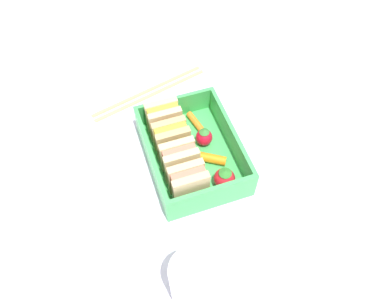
{
  "coord_description": "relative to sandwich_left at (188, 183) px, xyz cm",
  "views": [
    {
      "loc": [
        -29.47,
        10.1,
        47.78
      ],
      "look_at": [
        0.0,
        0.0,
        2.7
      ],
      "focal_mm": 35.0,
      "sensor_mm": 36.0,
      "label": 1
    }
  ],
  "objects": [
    {
      "name": "ground_plane",
      "position": [
        5.8,
        -2.5,
        -4.95
      ],
      "size": [
        120.0,
        120.0,
        2.0
      ],
      "primitive_type": "cube",
      "color": "silver"
    },
    {
      "name": "bento_tray",
      "position": [
        5.8,
        -2.5,
        -3.35
      ],
      "size": [
        17.28,
        12.91,
        1.2
      ],
      "primitive_type": "cube",
      "color": "#43B258",
      "rests_on": "ground_plane"
    },
    {
      "name": "bento_rim",
      "position": [
        5.8,
        -2.5,
        -0.72
      ],
      "size": [
        17.28,
        12.91,
        4.05
      ],
      "color": "#43B258",
      "rests_on": "bento_tray"
    },
    {
      "name": "sandwich_left",
      "position": [
        0.0,
        0.0,
        0.0
      ],
      "size": [
        3.14,
        5.0,
        5.5
      ],
      "color": "#DEB281",
      "rests_on": "bento_tray"
    },
    {
      "name": "sandwich_center_left",
      "position": [
        3.87,
        0.0,
        0.0
      ],
      "size": [
        3.14,
        5.0,
        5.5
      ],
      "color": "#D7C085",
      "rests_on": "bento_tray"
    },
    {
      "name": "sandwich_center",
      "position": [
        7.74,
        0.0,
        0.0
      ],
      "size": [
        3.14,
        5.0,
        5.5
      ],
      "color": "tan",
      "rests_on": "bento_tray"
    },
    {
      "name": "sandwich_center_right",
      "position": [
        11.61,
        0.0,
        0.0
      ],
      "size": [
        3.14,
        5.0,
        5.5
      ],
      "color": "#E2BC84",
      "rests_on": "bento_tray"
    },
    {
      "name": "strawberry_far_left",
      "position": [
        -0.33,
        -5.17,
        -1.12
      ],
      "size": [
        3.02,
        3.02,
        3.62
      ],
      "color": "red",
      "rests_on": "bento_tray"
    },
    {
      "name": "carrot_stick_far_left",
      "position": [
        4.07,
        -4.6,
        -2.07
      ],
      "size": [
        3.8,
        4.9,
        1.36
      ],
      "primitive_type": "cylinder",
      "rotation": [
        1.57,
        0.0,
        2.58
      ],
      "color": "orange",
      "rests_on": "bento_tray"
    },
    {
      "name": "strawberry_left",
      "position": [
        7.49,
        -5.01,
        -1.35
      ],
      "size": [
        2.55,
        2.55,
        3.15
      ],
      "color": "red",
      "rests_on": "bento_tray"
    },
    {
      "name": "carrot_stick_left",
      "position": [
        11.24,
        -4.96,
        -2.24
      ],
      "size": [
        4.18,
        1.85,
        1.02
      ],
      "primitive_type": "cylinder",
      "rotation": [
        1.57,
        0.0,
        1.78
      ],
      "color": "orange",
      "rests_on": "bento_tray"
    },
    {
      "name": "chopstick_pair",
      "position": [
        21.21,
        0.01,
        -3.6
      ],
      "size": [
        7.1,
        21.06,
        0.7
      ],
      "color": "tan",
      "rests_on": "ground_plane"
    },
    {
      "name": "drinking_glass",
      "position": [
        -12.85,
        3.57,
        0.66
      ],
      "size": [
        5.64,
        5.64,
        9.22
      ],
      "primitive_type": "cylinder",
      "color": "white",
      "rests_on": "ground_plane"
    },
    {
      "name": "folded_napkin",
      "position": [
        2.32,
        -19.92,
        -3.75
      ],
      "size": [
        15.42,
        14.48,
        0.4
      ],
      "primitive_type": "cube",
      "rotation": [
        0.0,
        0.0,
        0.22
      ],
      "color": "silver",
      "rests_on": "ground_plane"
    }
  ]
}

